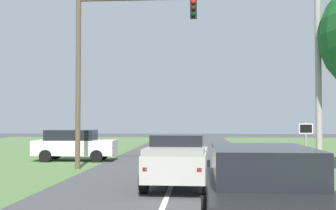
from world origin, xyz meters
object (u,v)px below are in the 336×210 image
utility_pole_right (318,69)px  keep_moving_sign (306,140)px  crossing_suv_far (74,145)px  red_suv_near (263,196)px  traffic_light (108,51)px  pickup_truck_lead (178,160)px

utility_pole_right → keep_moving_sign: bearing=-130.5°
crossing_suv_far → red_suv_near: bearing=-63.7°
crossing_suv_far → traffic_light: bearing=-55.9°
red_suv_near → pickup_truck_lead: 7.50m
red_suv_near → crossing_suv_far: 18.58m
red_suv_near → pickup_truck_lead: size_ratio=0.93×
red_suv_near → crossing_suv_far: (-8.22, 16.66, -0.05)m
red_suv_near → keep_moving_sign: bearing=73.0°
traffic_light → utility_pole_right: size_ratio=0.93×
traffic_light → keep_moving_sign: (8.98, -1.10, -4.12)m
pickup_truck_lead → utility_pole_right: size_ratio=0.55×
keep_moving_sign → traffic_light: bearing=173.0°
pickup_truck_lead → keep_moving_sign: (5.38, 4.23, 0.52)m
keep_moving_sign → red_suv_near: bearing=-107.0°
traffic_light → utility_pole_right: (9.80, -0.14, -0.93)m
red_suv_near → utility_pole_right: size_ratio=0.51×
traffic_light → keep_moving_sign: size_ratio=3.79×
keep_moving_sign → utility_pole_right: 3.43m
pickup_truck_lead → red_suv_near: bearing=-75.6°
red_suv_near → utility_pole_right: bearing=70.8°
traffic_light → red_suv_near: bearing=-66.5°
pickup_truck_lead → keep_moving_sign: 6.86m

